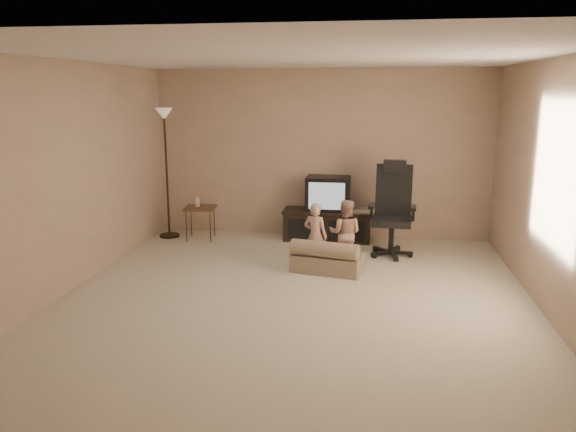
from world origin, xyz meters
name	(u,v)px	position (x,y,z in m)	size (l,w,h in m)	color
floor	(296,299)	(0.00, 0.00, 0.00)	(5.50, 5.50, 0.00)	#BCB095
room_shell	(296,157)	(0.00, 0.00, 1.52)	(5.50, 5.50, 5.50)	silver
tv_stand	(328,214)	(0.14, 2.49, 0.40)	(1.33, 0.50, 0.95)	black
office_chair	(392,222)	(1.05, 1.85, 0.46)	(0.64, 0.66, 1.27)	black
side_table	(200,208)	(-1.75, 2.25, 0.47)	(0.49, 0.49, 0.66)	brown
floor_lamp	(165,144)	(-2.26, 2.32, 1.41)	(0.30, 0.30, 1.93)	black
child_sofa	(327,259)	(0.25, 0.95, 0.17)	(0.92, 0.64, 0.41)	#988967
toddler_left	(315,236)	(0.10, 1.09, 0.42)	(0.30, 0.22, 0.83)	tan
toddler_right	(345,233)	(0.46, 1.24, 0.43)	(0.42, 0.23, 0.86)	tan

